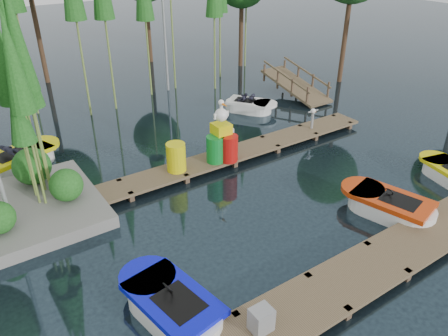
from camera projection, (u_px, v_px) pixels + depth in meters
ground_plane at (220, 210)px, 13.49m from camera, size 90.00×90.00×0.00m
near_dock at (327, 293)px, 10.12m from camera, size 18.00×1.50×0.50m
far_dock at (204, 163)px, 15.69m from camera, size 15.00×1.20×0.50m
lamp_rear at (163, 6)px, 21.37m from camera, size 0.30×0.30×7.25m
ramp at (296, 85)px, 22.34m from camera, size 1.50×3.94×1.49m
boat_blue at (172, 306)px, 9.70m from camera, size 1.78×3.11×0.99m
boat_red at (389, 206)px, 13.17m from camera, size 2.01×3.15×0.98m
boat_yellow_far at (19, 160)px, 15.72m from camera, size 3.27×2.33×1.50m
boat_white_far at (249, 106)px, 20.62m from camera, size 2.34×2.67×1.17m
utility_cabinet at (261, 320)px, 8.99m from camera, size 0.45×0.38×0.56m
yellow_barrel at (176, 157)px, 14.86m from camera, size 0.67×0.67×1.00m
drum_cluster at (223, 142)px, 15.56m from camera, size 1.29×1.18×2.23m
seagull_post at (313, 115)px, 17.96m from camera, size 0.55×0.29×0.87m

